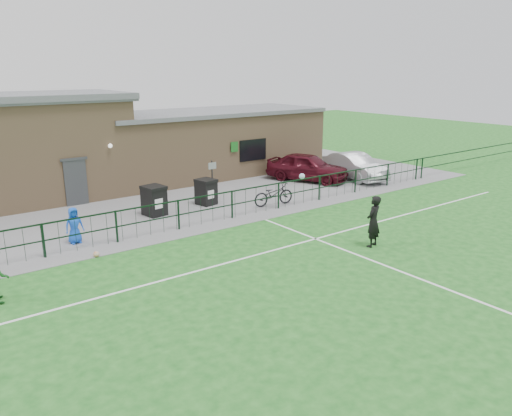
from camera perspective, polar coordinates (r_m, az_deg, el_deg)
ground at (r=14.65m, az=11.96°, el=-9.18°), size 90.00×90.00×0.00m
paving_strip at (r=25.08m, az=-11.73°, el=1.38°), size 34.00×13.00×0.02m
pitch_line_touch at (r=20.24m, az=-4.76°, el=-1.81°), size 28.00×0.10×0.01m
pitch_line_mid at (r=17.31m, az=1.99°, el=-4.85°), size 28.00×0.10×0.01m
pitch_line_perp at (r=16.11m, az=16.72°, el=-7.16°), size 0.10×16.00×0.01m
perimeter_fence at (r=20.23m, az=-5.10°, el=-0.06°), size 28.00×0.10×1.20m
wheelie_bin_left at (r=21.61m, az=-11.57°, el=0.73°), size 0.90×0.99×1.18m
wheelie_bin_right at (r=22.97m, az=-5.73°, el=1.75°), size 0.85×0.93×1.09m
sign_post at (r=23.06m, az=-5.02°, el=2.98°), size 0.07×0.07×2.00m
car_maroon at (r=27.86m, az=5.88°, el=4.70°), size 3.55×4.88×1.54m
car_silver at (r=28.76m, az=11.21°, el=4.72°), size 2.17×4.54×1.44m
bicycle_e at (r=22.72m, az=2.01°, el=1.59°), size 2.05×0.96×1.04m
spectator_child at (r=18.90m, az=-20.07°, el=-1.87°), size 0.66×0.44×1.32m
goalkeeper_kick at (r=17.89m, az=13.10°, el=-1.40°), size 1.29×3.29×2.25m
ball_ground at (r=17.50m, az=-17.79°, el=-5.06°), size 0.20×0.20×0.20m
clubhouse at (r=27.04m, az=-16.44°, el=6.88°), size 24.25×5.40×4.96m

